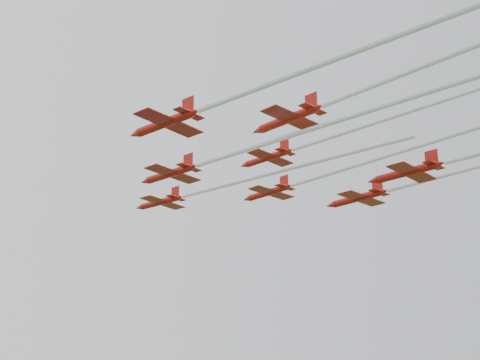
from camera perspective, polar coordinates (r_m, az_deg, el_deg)
name	(u,v)px	position (r m, az deg, el deg)	size (l,w,h in m)	color
jet_lead	(215,188)	(109.19, -2.18, -0.69)	(25.87, 48.40, 2.64)	#AD160E
jet_row2_left	(260,145)	(85.98, 1.70, 2.98)	(28.87, 58.93, 2.69)	#AD160E
jet_row2_right	(352,167)	(101.29, 9.52, 1.13)	(24.03, 61.94, 2.62)	#AD160E
jet_row3_left	(286,77)	(72.03, 3.98, 8.73)	(31.98, 63.87, 2.84)	#AD160E
jet_row3_mid	(372,124)	(87.41, 11.17, 4.74)	(25.88, 59.41, 2.36)	#AD160E
jet_row3_right	(440,176)	(104.16, 16.68, 0.29)	(23.62, 58.77, 2.90)	#AD160E
jet_row4_left	(409,72)	(74.69, 14.21, 8.95)	(25.09, 62.30, 2.72)	#AD160E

